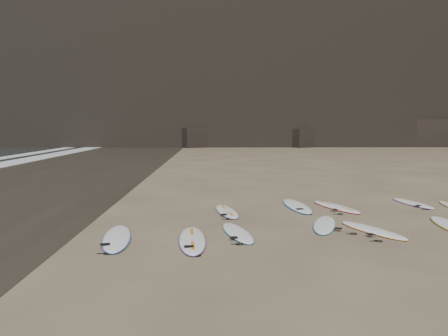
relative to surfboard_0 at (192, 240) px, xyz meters
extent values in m
plane|color=#897559|center=(3.97, 1.19, -0.05)|extent=(240.00, 240.00, 0.00)
cube|color=#383026|center=(-9.03, 11.19, -0.04)|extent=(12.00, 200.00, 0.01)
cube|color=black|center=(13.97, 61.19, 19.95)|extent=(170.00, 32.00, 40.00)
cube|color=black|center=(11.97, 46.19, 1.12)|extent=(4.23, 4.46, 2.33)
cube|color=black|center=(28.97, 47.19, 1.75)|extent=(5.95, 5.19, 3.59)
cube|color=black|center=(-2.03, 46.19, 1.20)|extent=(4.49, 4.76, 2.49)
ellipsoid|color=white|center=(0.00, 0.00, 0.00)|extent=(0.80, 2.69, 0.10)
ellipsoid|color=white|center=(1.15, 0.71, -0.01)|extent=(1.01, 2.37, 0.08)
ellipsoid|color=white|center=(3.68, 1.57, 0.00)|extent=(1.29, 2.49, 0.09)
ellipsoid|color=white|center=(4.80, 0.89, -0.01)|extent=(1.47, 2.39, 0.09)
ellipsoid|color=white|center=(0.98, 3.54, -0.01)|extent=(0.96, 2.40, 0.08)
ellipsoid|color=white|center=(3.45, 4.41, 0.00)|extent=(0.87, 2.84, 0.10)
ellipsoid|color=white|center=(4.78, 4.23, 0.00)|extent=(1.44, 2.57, 0.09)
ellipsoid|color=white|center=(7.75, 4.84, -0.01)|extent=(0.93, 2.32, 0.08)
ellipsoid|color=white|center=(-1.90, 0.24, 0.00)|extent=(1.04, 2.79, 0.10)
camera|label=1|loc=(0.47, -10.51, 2.80)|focal=35.00mm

